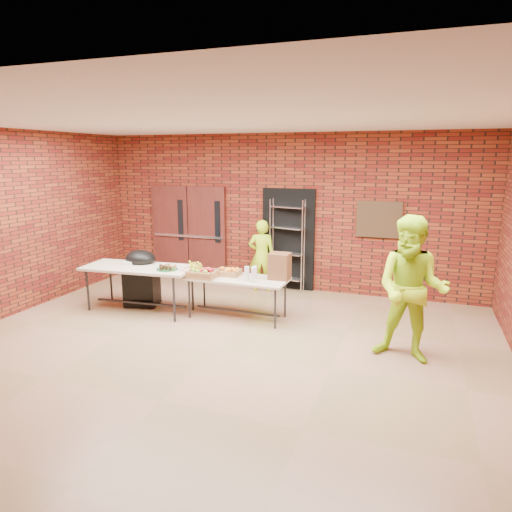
{
  "coord_description": "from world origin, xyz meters",
  "views": [
    {
      "loc": [
        2.6,
        -5.52,
        2.72
      ],
      "look_at": [
        0.13,
        1.4,
        1.12
      ],
      "focal_mm": 32.0,
      "sensor_mm": 36.0,
      "label": 1
    }
  ],
  "objects_px": {
    "wire_rack": "(287,246)",
    "covered_grill": "(141,278)",
    "table_right": "(237,281)",
    "coffee_dispenser": "(280,266)",
    "volunteer_man": "(412,290)",
    "table_left": "(139,270)",
    "volunteer_woman": "(262,256)"
  },
  "relations": [
    {
      "from": "wire_rack",
      "to": "table_right",
      "type": "height_order",
      "value": "wire_rack"
    },
    {
      "from": "wire_rack",
      "to": "volunteer_man",
      "type": "distance_m",
      "value": 3.63
    },
    {
      "from": "wire_rack",
      "to": "table_left",
      "type": "relative_size",
      "value": 0.93
    },
    {
      "from": "wire_rack",
      "to": "volunteer_man",
      "type": "bearing_deg",
      "value": -32.32
    },
    {
      "from": "coffee_dispenser",
      "to": "volunteer_man",
      "type": "xyz_separation_m",
      "value": [
        2.11,
        -0.93,
        0.06
      ]
    },
    {
      "from": "wire_rack",
      "to": "coffee_dispenser",
      "type": "bearing_deg",
      "value": -63.44
    },
    {
      "from": "wire_rack",
      "to": "table_left",
      "type": "bearing_deg",
      "value": -120.54
    },
    {
      "from": "wire_rack",
      "to": "covered_grill",
      "type": "height_order",
      "value": "wire_rack"
    },
    {
      "from": "table_right",
      "to": "volunteer_man",
      "type": "distance_m",
      "value": 2.94
    },
    {
      "from": "wire_rack",
      "to": "covered_grill",
      "type": "distance_m",
      "value": 2.97
    },
    {
      "from": "table_right",
      "to": "covered_grill",
      "type": "bearing_deg",
      "value": 179.47
    },
    {
      "from": "table_left",
      "to": "table_right",
      "type": "bearing_deg",
      "value": 2.68
    },
    {
      "from": "wire_rack",
      "to": "coffee_dispenser",
      "type": "relative_size",
      "value": 4.29
    },
    {
      "from": "table_right",
      "to": "covered_grill",
      "type": "distance_m",
      "value": 1.94
    },
    {
      "from": "table_left",
      "to": "covered_grill",
      "type": "height_order",
      "value": "covered_grill"
    },
    {
      "from": "volunteer_woman",
      "to": "volunteer_man",
      "type": "height_order",
      "value": "volunteer_man"
    },
    {
      "from": "coffee_dispenser",
      "to": "covered_grill",
      "type": "height_order",
      "value": "coffee_dispenser"
    },
    {
      "from": "coffee_dispenser",
      "to": "volunteer_man",
      "type": "bearing_deg",
      "value": -23.7
    },
    {
      "from": "volunteer_woman",
      "to": "volunteer_man",
      "type": "xyz_separation_m",
      "value": [
        2.95,
        -2.43,
        0.25
      ]
    },
    {
      "from": "table_right",
      "to": "volunteer_woman",
      "type": "distance_m",
      "value": 1.68
    },
    {
      "from": "table_right",
      "to": "volunteer_man",
      "type": "relative_size",
      "value": 0.88
    },
    {
      "from": "volunteer_man",
      "to": "covered_grill",
      "type": "bearing_deg",
      "value": 179.9
    },
    {
      "from": "table_right",
      "to": "coffee_dispenser",
      "type": "height_order",
      "value": "coffee_dispenser"
    },
    {
      "from": "wire_rack",
      "to": "table_left",
      "type": "xyz_separation_m",
      "value": [
        -2.14,
        -2.12,
        -0.2
      ]
    },
    {
      "from": "wire_rack",
      "to": "volunteer_woman",
      "type": "distance_m",
      "value": 0.56
    },
    {
      "from": "table_left",
      "to": "volunteer_man",
      "type": "relative_size",
      "value": 1.03
    },
    {
      "from": "wire_rack",
      "to": "table_right",
      "type": "relative_size",
      "value": 1.09
    },
    {
      "from": "table_left",
      "to": "table_right",
      "type": "relative_size",
      "value": 1.17
    },
    {
      "from": "coffee_dispenser",
      "to": "table_left",
      "type": "bearing_deg",
      "value": -171.1
    },
    {
      "from": "volunteer_man",
      "to": "volunteer_woman",
      "type": "bearing_deg",
      "value": 149.95
    },
    {
      "from": "table_right",
      "to": "wire_rack",
      "type": "bearing_deg",
      "value": 80.37
    },
    {
      "from": "covered_grill",
      "to": "volunteer_man",
      "type": "relative_size",
      "value": 0.53
    }
  ]
}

